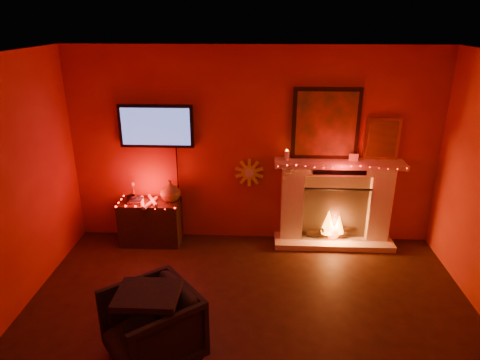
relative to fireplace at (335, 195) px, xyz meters
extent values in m
plane|color=beige|center=(-1.14, -2.39, 1.98)|extent=(5.00, 5.00, 0.00)
plane|color=maroon|center=(-1.14, 0.11, 0.63)|extent=(5.00, 0.00, 5.00)
cube|color=beige|center=(0.01, -0.09, -0.68)|extent=(1.65, 0.40, 0.08)
cube|color=beige|center=(-0.59, 0.00, -0.17)|extent=(0.30, 0.22, 0.95)
cube|color=beige|center=(0.61, 0.00, -0.17)|extent=(0.30, 0.22, 0.95)
cube|color=beige|center=(0.01, 0.00, 0.38)|extent=(1.50, 0.22, 0.14)
cube|color=beige|center=(0.01, -0.06, 0.48)|extent=(1.72, 0.34, 0.06)
cube|color=#906A54|center=(0.01, 0.06, -0.17)|extent=(0.90, 0.10, 0.95)
cube|color=black|center=(0.01, -0.12, -0.25)|extent=(0.90, 0.02, 0.78)
cylinder|color=black|center=(-0.09, -0.03, -0.58)|extent=(0.55, 0.09, 0.09)
cylinder|color=black|center=(0.09, -0.01, -0.52)|extent=(0.51, 0.18, 0.08)
cone|color=orange|center=(-0.07, -0.03, -0.39)|extent=(0.20, 0.20, 0.34)
cone|color=orange|center=(0.08, -0.02, -0.43)|extent=(0.16, 0.16, 0.26)
sphere|color=#FF3F07|center=(0.01, -0.03, -0.56)|extent=(0.18, 0.18, 0.18)
cube|color=black|center=(-0.19, 0.08, 0.98)|extent=(0.88, 0.05, 0.95)
cube|color=#BB4219|center=(-0.19, 0.05, 0.98)|extent=(0.78, 0.01, 0.85)
cube|color=gold|center=(0.56, 0.08, 0.79)|extent=(0.46, 0.04, 0.56)
cube|color=#AD7F27|center=(0.56, 0.06, 0.79)|extent=(0.38, 0.01, 0.48)
cylinder|color=beige|center=(-0.69, -0.01, 0.57)|extent=(0.07, 0.07, 0.12)
cube|color=beige|center=(0.19, -0.03, 0.56)|extent=(0.12, 0.01, 0.10)
cube|color=black|center=(-2.44, 0.07, 0.93)|extent=(1.00, 0.06, 0.58)
cube|color=#4C64C4|center=(-2.44, 0.03, 0.93)|extent=(0.92, 0.01, 0.50)
cylinder|color=black|center=(-2.19, 0.08, 0.31)|extent=(0.02, 0.02, 0.66)
cylinder|color=gold|center=(-1.19, 0.09, 0.28)|extent=(0.20, 0.03, 0.20)
cylinder|color=beige|center=(-1.19, 0.08, 0.28)|extent=(0.13, 0.01, 0.13)
cube|color=black|center=(-2.57, -0.13, -0.41)|extent=(0.83, 0.42, 0.63)
imported|color=brown|center=(-2.27, -0.08, 0.05)|extent=(0.28, 0.28, 0.29)
imported|color=black|center=(-2.80, -0.15, -0.04)|extent=(0.12, 0.12, 0.10)
cylinder|color=beige|center=(-2.64, -0.21, -0.07)|extent=(0.15, 0.38, 0.05)
cylinder|color=beige|center=(-2.52, -0.23, -0.07)|extent=(0.14, 0.38, 0.05)
cylinder|color=beige|center=(-2.51, -0.15, -0.07)|extent=(0.22, 0.36, 0.05)
cube|color=brown|center=(-2.74, -0.17, -0.08)|extent=(0.20, 0.14, 0.03)
cube|color=#20354B|center=(-2.73, -0.16, -0.05)|extent=(0.17, 0.12, 0.02)
imported|color=black|center=(-2.02, -2.31, -0.37)|extent=(1.08, 1.08, 0.71)
camera|label=1|loc=(-1.06, -5.46, 2.31)|focal=32.00mm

